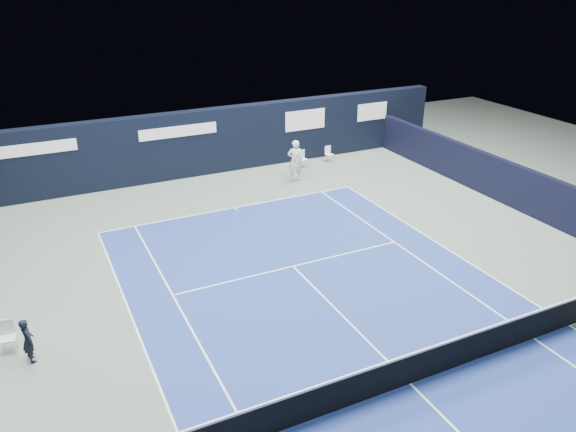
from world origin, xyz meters
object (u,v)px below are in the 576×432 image
object	(u,v)px
tennis_net	(412,367)
tennis_player	(295,160)
line_judge_chair	(7,334)
folding_chair_back_a	(302,157)
folding_chair_back_b	(329,153)

from	to	relation	value
tennis_net	tennis_player	xyz separation A→B (m)	(3.72, 13.73, 0.46)
line_judge_chair	tennis_player	size ratio (longest dim) A/B	0.45
folding_chair_back_a	tennis_net	size ratio (longest dim) A/B	0.07
line_judge_chair	folding_chair_back_b	bearing A→B (deg)	44.49
folding_chair_back_b	tennis_player	bearing A→B (deg)	-155.80
folding_chair_back_b	line_judge_chair	xyz separation A→B (m)	(-15.14, -9.79, 0.04)
folding_chair_back_a	tennis_player	size ratio (longest dim) A/B	0.44
folding_chair_back_b	tennis_player	size ratio (longest dim) A/B	0.42
line_judge_chair	tennis_net	size ratio (longest dim) A/B	0.07
folding_chair_back_b	line_judge_chair	world-z (taller)	line_judge_chair
folding_chair_back_a	tennis_player	xyz separation A→B (m)	(-1.18, -1.57, 0.49)
folding_chair_back_b	line_judge_chair	bearing A→B (deg)	-154.67
folding_chair_back_a	tennis_net	xyz separation A→B (m)	(-4.90, -15.29, 0.03)
folding_chair_back_a	tennis_net	world-z (taller)	tennis_net
folding_chair_back_a	folding_chair_back_b	world-z (taller)	folding_chair_back_a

